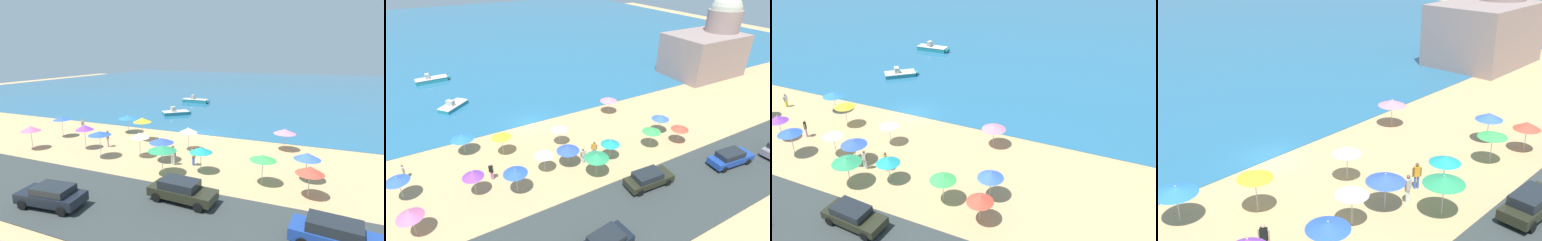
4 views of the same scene
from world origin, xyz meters
The scene contains 27 objects.
ground_plane centered at (0.00, 0.00, 0.00)m, with size 160.00×160.00×0.00m, color tan.
sea centered at (0.00, 55.00, 0.03)m, with size 150.00×110.00×0.05m, color #28668C.
coastal_road centered at (0.00, -18.00, 0.03)m, with size 80.00×8.00×0.06m, color #333A39.
beach_umbrella_0 centered at (-5.39, -10.94, 2.32)m, with size 2.09×2.09×2.57m.
beach_umbrella_1 centered at (9.54, -11.08, 2.08)m, with size 1.97×1.97×2.35m.
beach_umbrella_2 centered at (-14.12, -6.94, 2.15)m, with size 1.95×1.95×2.40m.
beach_umbrella_3 centered at (-4.71, -4.67, 2.31)m, with size 1.99×1.99×2.62m.
beach_umbrella_4 centered at (0.33, -9.58, 1.92)m, with size 2.23×2.23×2.21m.
beach_umbrella_5 centered at (1.87, -12.29, 2.20)m, with size 2.31×2.31×2.47m.
beach_umbrella_6 centered at (-8.57, -9.39, 2.21)m, with size 1.82×1.82×2.55m.
beach_umbrella_7 centered at (-2.10, -9.34, 2.06)m, with size 1.80×1.80×2.38m.
beach_umbrella_8 centered at (12.79, -11.97, 1.96)m, with size 1.88×1.88×2.29m.
beach_umbrella_9 centered at (10.18, -2.20, 1.94)m, with size 2.17×2.17×2.23m.
beach_umbrella_10 centered at (12.51, -9.25, 2.00)m, with size 1.98×1.98×2.32m.
beach_umbrella_11 centered at (4.52, -10.67, 1.91)m, with size 1.91×1.91×2.20m.
beach_umbrella_12 centered at (1.30, -5.77, 2.03)m, with size 1.83×1.83×2.34m.
beach_umbrella_13 centered at (-13.46, -11.59, 2.12)m, with size 1.92×1.92×2.44m.
beach_umbrella_14 centered at (-8.14, -2.45, 1.93)m, with size 2.33×2.33×2.19m.
bather_0 centered at (-6.81, -8.06, 1.00)m, with size 0.41×0.45×1.78m.
bather_1 centered at (-13.84, -3.94, 0.88)m, with size 0.25×0.57×1.59m.
bather_2 centered at (1.71, -10.11, 1.00)m, with size 0.57×0.23×1.77m.
bather_3 centered at (3.39, -9.51, 0.95)m, with size 0.47×0.39×1.70m.
parked_car_3 centered at (5.14, -15.81, 0.82)m, with size 4.54×2.09×1.44m.
parked_car_4 centered at (14.26, -17.39, 0.85)m, with size 4.71×2.16×1.50m.
skiff_nearshore centered at (-8.80, 21.05, 0.45)m, with size 5.26×1.87×1.47m.
skiff_offshore centered at (-7.36, 9.26, 0.39)m, with size 4.27×4.02×1.27m.
harbor_fortress centered at (34.08, 2.40, 4.61)m, with size 12.44×9.03×12.87m.
Camera 2 is at (-10.59, -30.86, 18.22)m, focal length 28.00 mm.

